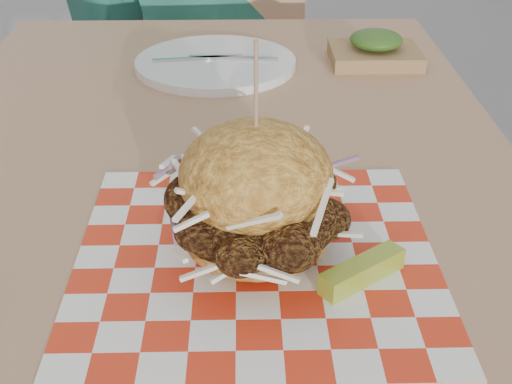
# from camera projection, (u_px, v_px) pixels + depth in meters

# --- Properties ---
(patio_table) EXTENTS (0.80, 1.20, 0.75)m
(patio_table) POSITION_uv_depth(u_px,v_px,m) (211.00, 205.00, 0.96)
(patio_table) COLOR tan
(patio_table) RESTS_ON ground
(patio_chair) EXTENTS (0.43, 0.44, 0.95)m
(patio_chair) POSITION_uv_depth(u_px,v_px,m) (224.00, 60.00, 1.82)
(patio_chair) COLOR tan
(patio_chair) RESTS_ON ground
(paper_liner) EXTENTS (0.36, 0.36, 0.00)m
(paper_liner) POSITION_uv_depth(u_px,v_px,m) (256.00, 256.00, 0.72)
(paper_liner) COLOR red
(paper_liner) RESTS_ON patio_table
(sandwich) EXTENTS (0.20, 0.20, 0.22)m
(sandwich) POSITION_uv_depth(u_px,v_px,m) (256.00, 202.00, 0.69)
(sandwich) COLOR gold
(sandwich) RESTS_ON paper_liner
(pickle_spear) EXTENTS (0.09, 0.07, 0.02)m
(pickle_spear) POSITION_uv_depth(u_px,v_px,m) (362.00, 271.00, 0.67)
(pickle_spear) COLOR #93AC32
(pickle_spear) RESTS_ON paper_liner
(place_setting) EXTENTS (0.27, 0.27, 0.02)m
(place_setting) POSITION_uv_depth(u_px,v_px,m) (216.00, 63.00, 1.20)
(place_setting) COLOR white
(place_setting) RESTS_ON patio_table
(kraft_tray) EXTENTS (0.15, 0.12, 0.06)m
(kraft_tray) POSITION_uv_depth(u_px,v_px,m) (375.00, 50.00, 1.21)
(kraft_tray) COLOR olive
(kraft_tray) RESTS_ON patio_table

